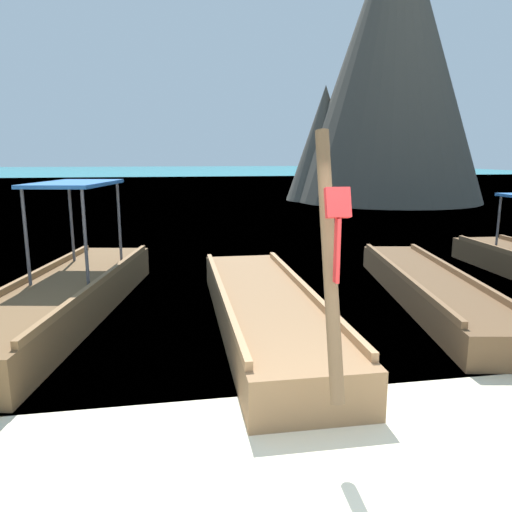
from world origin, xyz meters
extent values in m
plane|color=teal|center=(0.00, 62.12, 0.00)|extent=(120.00, 120.00, 0.00)
cube|color=brown|center=(-2.89, 5.22, 0.28)|extent=(2.39, 6.09, 0.57)
cube|color=brown|center=(-3.48, 5.33, 0.62)|extent=(1.11, 5.39, 0.10)
cube|color=brown|center=(-2.30, 5.11, 0.62)|extent=(1.11, 5.39, 0.10)
cylinder|color=#4C4C51|center=(-3.36, 5.16, 1.30)|extent=(0.06, 0.06, 1.47)
cylinder|color=#4C4C51|center=(-2.47, 4.99, 1.30)|extent=(0.06, 0.06, 1.47)
cylinder|color=#4C4C51|center=(-3.02, 6.91, 1.30)|extent=(0.06, 0.06, 1.47)
cylinder|color=#4C4C51|center=(-2.14, 6.74, 1.30)|extent=(0.06, 0.06, 1.47)
cube|color=#235BA3|center=(-2.75, 5.95, 2.07)|extent=(1.45, 2.16, 0.06)
cube|color=olive|center=(0.14, 4.18, 0.26)|extent=(1.39, 5.67, 0.53)
cube|color=#AF7F52|center=(-0.49, 4.19, 0.58)|extent=(0.13, 5.20, 0.10)
cube|color=#AF7F52|center=(0.77, 4.18, 0.58)|extent=(0.13, 5.20, 0.10)
cylinder|color=brown|center=(0.11, 1.18, 1.63)|extent=(0.13, 0.76, 2.24)
cube|color=red|center=(0.11, 1.03, 2.16)|extent=(0.20, 0.13, 0.25)
cube|color=red|center=(0.11, 1.01, 1.78)|extent=(0.03, 0.08, 0.52)
cube|color=brown|center=(3.23, 4.96, 0.23)|extent=(2.11, 5.89, 0.47)
cube|color=brown|center=(2.74, 5.05, 0.52)|extent=(1.03, 5.25, 0.10)
cube|color=brown|center=(3.73, 4.87, 0.52)|extent=(1.03, 5.25, 0.10)
cylinder|color=#4C4C51|center=(5.94, 6.99, 1.08)|extent=(0.05, 0.05, 1.17)
cone|color=#47443D|center=(11.05, 23.91, 7.86)|extent=(10.37, 10.37, 15.73)
cone|color=#4E4B43|center=(7.64, 24.95, 3.21)|extent=(4.31, 4.31, 6.43)
sphere|color=#EA5119|center=(5.50, 17.51, 0.23)|extent=(0.45, 0.45, 0.45)
camera|label=1|loc=(-1.19, -2.66, 2.52)|focal=34.41mm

